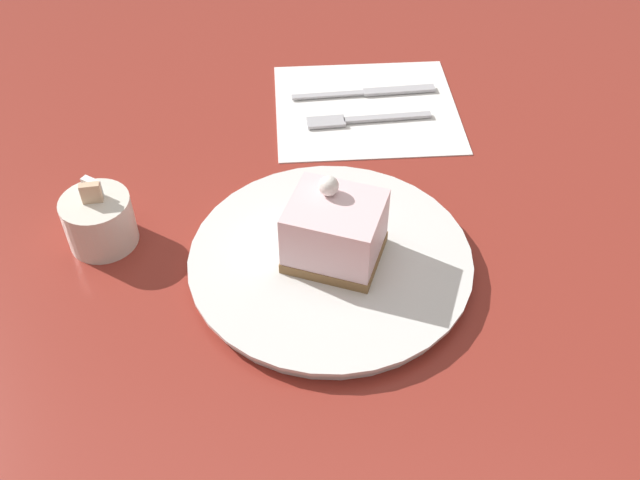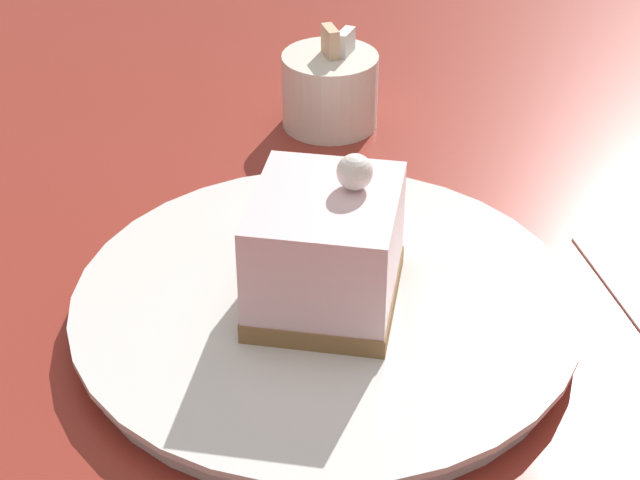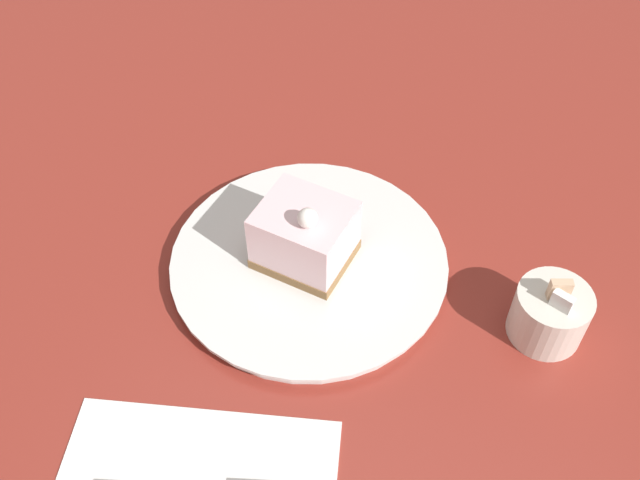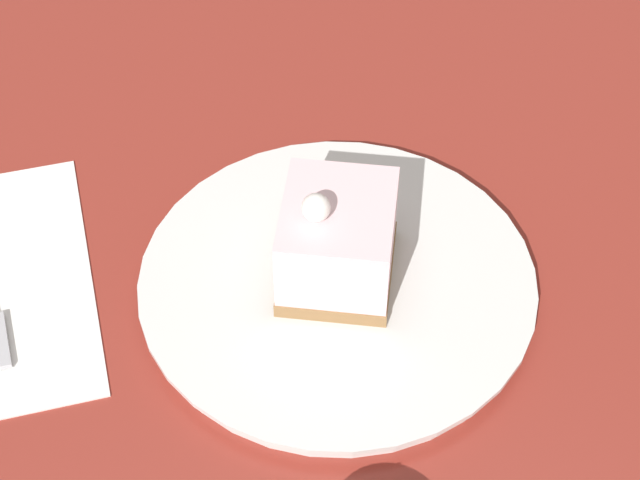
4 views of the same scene
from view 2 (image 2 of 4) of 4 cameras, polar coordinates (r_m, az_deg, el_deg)
name	(u,v)px [view 2 (image 2 of 4)]	position (r m, az deg, el deg)	size (l,w,h in m)	color
ground_plane	(335,283)	(0.64, 0.82, -2.33)	(4.00, 4.00, 0.00)	maroon
plate	(325,306)	(0.61, 0.27, -3.55)	(0.29, 0.29, 0.02)	silver
cake_slice	(326,249)	(0.58, 0.31, -0.50)	(0.09, 0.10, 0.09)	olive
sugar_bowl	(335,89)	(0.81, 0.83, 8.05)	(0.07, 0.07, 0.08)	silver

